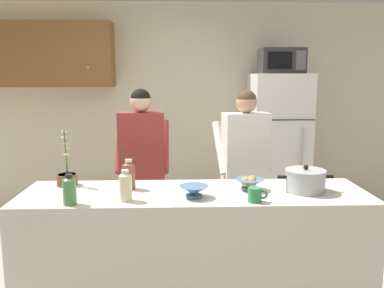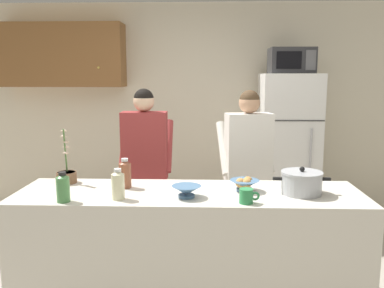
% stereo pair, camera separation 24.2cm
% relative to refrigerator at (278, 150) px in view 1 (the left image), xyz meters
% --- Properties ---
extents(back_wall_unit, '(6.00, 0.48, 2.60)m').
position_rel_refrigerator_xyz_m(back_wall_unit, '(-1.31, 0.41, 0.53)').
color(back_wall_unit, beige).
rests_on(back_wall_unit, ground).
extents(kitchen_island, '(2.43, 0.68, 0.92)m').
position_rel_refrigerator_xyz_m(kitchen_island, '(-1.05, -1.85, -0.42)').
color(kitchen_island, silver).
rests_on(kitchen_island, ground).
extents(refrigerator, '(0.64, 0.68, 1.76)m').
position_rel_refrigerator_xyz_m(refrigerator, '(0.00, 0.00, 0.00)').
color(refrigerator, white).
rests_on(refrigerator, ground).
extents(microwave, '(0.48, 0.37, 0.28)m').
position_rel_refrigerator_xyz_m(microwave, '(0.00, -0.02, 1.02)').
color(microwave, '#2D2D30').
rests_on(microwave, refrigerator).
extents(person_near_pot, '(0.49, 0.41, 1.62)m').
position_rel_refrigerator_xyz_m(person_near_pot, '(-1.50, -0.97, 0.13)').
color(person_near_pot, black).
rests_on(person_near_pot, ground).
extents(person_by_sink, '(0.54, 0.48, 1.61)m').
position_rel_refrigerator_xyz_m(person_by_sink, '(-0.55, -0.99, 0.12)').
color(person_by_sink, black).
rests_on(person_by_sink, ground).
extents(cooking_pot, '(0.39, 0.28, 0.19)m').
position_rel_refrigerator_xyz_m(cooking_pot, '(-0.27, -1.87, 0.12)').
color(cooking_pot, '#ADAFB5').
rests_on(cooking_pot, kitchen_island).
extents(coffee_mug, '(0.13, 0.09, 0.10)m').
position_rel_refrigerator_xyz_m(coffee_mug, '(-0.67, -2.10, 0.09)').
color(coffee_mug, '#2D8C4C').
rests_on(coffee_mug, kitchen_island).
extents(bread_bowl, '(0.21, 0.21, 0.10)m').
position_rel_refrigerator_xyz_m(bread_bowl, '(-0.66, -1.82, 0.09)').
color(bread_bowl, '#4C7299').
rests_on(bread_bowl, kitchen_island).
extents(empty_bowl, '(0.20, 0.20, 0.08)m').
position_rel_refrigerator_xyz_m(empty_bowl, '(-1.06, -1.98, 0.09)').
color(empty_bowl, '#4C7299').
rests_on(empty_bowl, kitchen_island).
extents(bottle_near_edge, '(0.09, 0.09, 0.21)m').
position_rel_refrigerator_xyz_m(bottle_near_edge, '(-1.51, -2.04, 0.14)').
color(bottle_near_edge, beige).
rests_on(bottle_near_edge, kitchen_island).
extents(bottle_mid_counter, '(0.09, 0.09, 0.20)m').
position_rel_refrigerator_xyz_m(bottle_mid_counter, '(-1.85, -2.11, 0.14)').
color(bottle_mid_counter, '#4C8C4C').
rests_on(bottle_mid_counter, kitchen_island).
extents(bottle_far_corner, '(0.09, 0.09, 0.22)m').
position_rel_refrigerator_xyz_m(bottle_far_corner, '(-1.52, -1.76, 0.15)').
color(bottle_far_corner, brown).
rests_on(bottle_far_corner, kitchen_island).
extents(potted_orchid, '(0.15, 0.15, 0.42)m').
position_rel_refrigerator_xyz_m(potted_orchid, '(-1.99, -1.64, 0.11)').
color(potted_orchid, brown).
rests_on(potted_orchid, kitchen_island).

